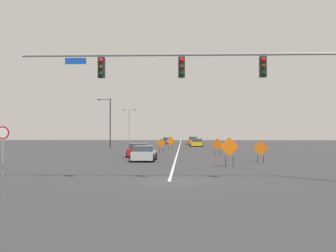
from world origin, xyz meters
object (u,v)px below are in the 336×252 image
street_lamp_near_right (129,123)px  construction_sign_right_lane (161,144)px  car_yellow_mid (197,143)px  car_blue_far (167,141)px  construction_sign_median_far (171,141)px  street_lamp_mid_left (109,121)px  car_silver_near (144,154)px  car_orange_passing (193,141)px  construction_sign_median_near (217,145)px  traffic_signal_assembly (223,75)px  car_red_approaching (138,150)px  stop_sign (3,141)px  construction_sign_left_shoulder (261,149)px  construction_sign_left_lane (229,148)px

street_lamp_near_right → construction_sign_right_lane: 39.97m
construction_sign_right_lane → car_yellow_mid: 21.93m
car_blue_far → car_yellow_mid: (5.54, -14.33, 0.00)m
construction_sign_median_far → construction_sign_right_lane: bearing=-96.1°
street_lamp_mid_left → car_silver_near: size_ratio=1.87×
construction_sign_right_lane → car_orange_passing: 33.43m
construction_sign_median_far → construction_sign_median_near: bearing=-67.3°
traffic_signal_assembly → car_red_approaching: size_ratio=4.05×
traffic_signal_assembly → construction_sign_median_near: traffic_signal_assembly is taller
stop_sign → car_yellow_mid: bearing=74.9°
construction_sign_right_lane → stop_sign: bearing=-106.8°
street_lamp_mid_left → car_red_approaching: size_ratio=1.86×
street_lamp_near_right → construction_sign_left_shoulder: 57.32m
stop_sign → construction_sign_right_lane: (7.87, 26.08, -0.91)m
car_yellow_mid → car_orange_passing: 11.75m
construction_sign_right_lane → construction_sign_median_near: size_ratio=0.96×
traffic_signal_assembly → street_lamp_near_right: street_lamp_near_right is taller
car_blue_far → construction_sign_left_shoulder: bearing=-79.4°
construction_sign_median_far → construction_sign_median_near: construction_sign_median_far is taller
traffic_signal_assembly → car_silver_near: 16.54m
traffic_signal_assembly → car_blue_far: bearing=94.7°
car_red_approaching → car_silver_near: bearing=-79.3°
construction_sign_left_shoulder → construction_sign_right_lane: bearing=120.1°
street_lamp_near_right → construction_sign_right_lane: bearing=-77.1°
street_lamp_mid_left → car_silver_near: street_lamp_mid_left is taller
construction_sign_median_far → construction_sign_left_lane: bearing=-79.5°
construction_sign_median_far → car_silver_near: (-1.61, -22.02, -0.54)m
construction_sign_median_far → car_yellow_mid: 13.90m
car_silver_near → construction_sign_left_shoulder: bearing=-9.3°
street_lamp_near_right → car_yellow_mid: (13.79, -17.46, -3.68)m
traffic_signal_assembly → car_blue_far: size_ratio=4.33×
stop_sign → car_blue_far: size_ratio=0.74×
street_lamp_mid_left → construction_sign_left_shoulder: street_lamp_mid_left is taller
construction_sign_left_lane → car_yellow_mid: 41.08m
construction_sign_right_lane → car_silver_near: bearing=-93.1°
construction_sign_left_shoulder → construction_sign_left_lane: (-3.00, -4.16, 0.23)m
street_lamp_near_right → stop_sign: bearing=-89.1°
street_lamp_near_right → construction_sign_left_shoulder: size_ratio=3.98×
street_lamp_mid_left → construction_sign_median_near: (15.07, -18.91, -3.11)m
street_lamp_near_right → car_red_approaching: size_ratio=1.78×
construction_sign_left_lane → car_red_approaching: (-7.90, 11.86, -0.73)m
street_lamp_near_right → car_orange_passing: bearing=-23.1°
stop_sign → car_orange_passing: (12.38, 59.20, -1.29)m
construction_sign_median_near → car_silver_near: construction_sign_median_near is taller
stop_sign → street_lamp_near_right: size_ratio=0.39×
construction_sign_median_near → car_yellow_mid: 26.35m
street_lamp_mid_left → car_yellow_mid: street_lamp_mid_left is taller
street_lamp_mid_left → street_lamp_near_right: (-0.13, 24.86, 0.08)m
car_blue_far → car_orange_passing: car_orange_passing is taller
traffic_signal_assembly → car_silver_near: bearing=110.1°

